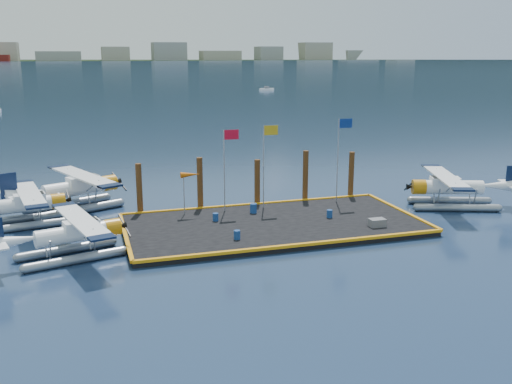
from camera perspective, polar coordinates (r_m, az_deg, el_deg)
ground at (r=39.50m, az=1.73°, el=-3.59°), size 4000.00×4000.00×0.00m
dock at (r=39.44m, az=1.73°, el=-3.32°), size 20.00×10.00×0.40m
dock_bumpers at (r=39.35m, az=1.74°, el=-2.91°), size 20.25×10.25×0.18m
far_backdrop at (r=1791.04m, az=-9.12°, el=13.52°), size 3050.00×2050.00×810.00m
seaplane_a at (r=35.09m, az=-17.56°, el=-4.20°), size 8.05×8.67×3.08m
seaplane_b at (r=42.64m, az=-22.12°, el=-1.40°), size 8.17×8.92×3.15m
seaplane_c at (r=45.64m, az=-17.33°, el=0.19°), size 9.33×9.81×3.59m
seaplane_d at (r=46.68m, az=18.78°, el=0.26°), size 8.81×9.38×3.37m
drum_0 at (r=39.70m, az=-4.07°, el=-2.51°), size 0.39×0.39×0.55m
drum_2 at (r=40.72m, az=7.36°, el=-2.17°), size 0.40×0.40×0.56m
drum_3 at (r=35.78m, az=-1.91°, el=-4.30°), size 0.41×0.41×0.57m
drum_5 at (r=41.54m, az=-0.27°, el=-1.64°), size 0.49×0.49×0.69m
crate at (r=39.21m, az=12.02°, el=-3.01°), size 1.07×0.71×0.53m
flagpole_red at (r=41.37m, az=-2.93°, el=3.46°), size 1.14×0.08×6.00m
flagpole_yellow at (r=42.16m, az=1.03°, el=3.83°), size 1.14×0.08×6.20m
flagpole_blue at (r=44.32m, az=8.44°, el=4.40°), size 1.14×0.08×6.50m
windsock at (r=41.03m, az=-6.61°, el=1.64°), size 1.40×0.44×3.12m
piling_0 at (r=42.40m, az=-11.58°, el=0.14°), size 0.44×0.44×4.00m
piling_1 at (r=43.00m, az=-5.62°, el=0.69°), size 0.44×0.44×4.20m
piling_2 at (r=44.11m, az=0.12°, el=0.82°), size 0.44×0.44×3.80m
piling_3 at (r=45.37m, az=4.96°, el=1.46°), size 0.44×0.44×4.30m
piling_4 at (r=47.01m, az=9.49°, el=1.56°), size 0.44×0.44×4.00m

